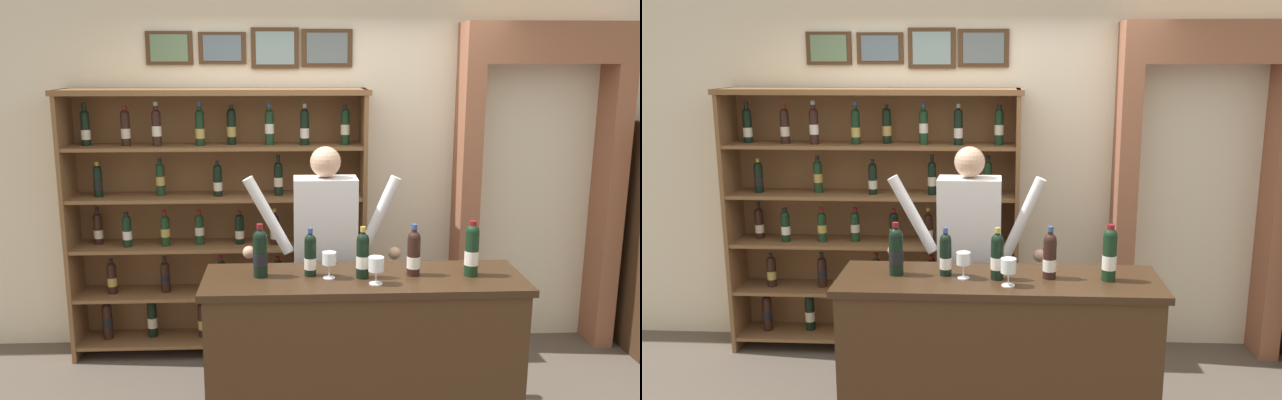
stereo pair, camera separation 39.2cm
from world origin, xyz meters
TOP-DOWN VIEW (x-y plane):
  - back_wall at (-0.00, 1.53)m, footprint 12.00×0.19m
  - wine_shelf at (-0.81, 1.29)m, footprint 2.20×0.38m
  - archway_doorway at (1.59, 1.41)m, footprint 1.24×0.45m
  - tasting_counter at (0.12, -0.00)m, footprint 1.78×0.54m
  - shopkeeper at (-0.06, 0.53)m, footprint 1.01×0.22m
  - tasting_bottle_brunello at (-0.45, 0.03)m, footprint 0.08×0.08m
  - tasting_bottle_vin_santo at (-0.17, 0.03)m, footprint 0.07×0.07m
  - tasting_bottle_prosecco at (0.11, -0.02)m, footprint 0.07×0.07m
  - tasting_bottle_super_tuscan at (0.40, 0.01)m, footprint 0.07×0.07m
  - tasting_bottle_bianco at (0.72, -0.01)m, footprint 0.08×0.08m
  - wine_glass_center at (0.18, -0.13)m, footprint 0.08×0.08m
  - wine_glass_right at (-0.07, -0.02)m, footprint 0.08×0.08m

SIDE VIEW (x-z plane):
  - tasting_counter at x=0.12m, z-range 0.00..1.01m
  - shopkeeper at x=-0.06m, z-range 0.19..1.86m
  - wine_shelf at x=-0.81m, z-range 0.06..2.05m
  - wine_glass_right at x=-0.07m, z-range 1.04..1.19m
  - wine_glass_center at x=0.18m, z-range 1.04..1.19m
  - tasting_bottle_vin_santo at x=-0.17m, z-range 0.99..1.26m
  - tasting_bottle_super_tuscan at x=0.40m, z-range 0.99..1.28m
  - tasting_bottle_prosecco at x=0.11m, z-range 0.99..1.28m
  - tasting_bottle_brunello at x=-0.45m, z-range 0.99..1.30m
  - tasting_bottle_bianco at x=0.72m, z-range 1.00..1.31m
  - archway_doorway at x=1.59m, z-range 0.16..2.62m
  - back_wall at x=0.00m, z-range 0.00..3.31m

